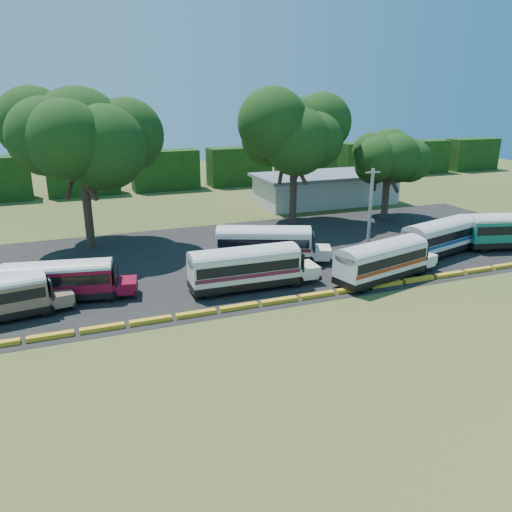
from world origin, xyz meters
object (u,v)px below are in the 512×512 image
object	(u,v)px
bus_white_red	(383,259)
bus_red	(62,278)
tree_west	(80,135)
bus_cream_west	(247,266)

from	to	relation	value
bus_white_red	bus_red	bearing A→B (deg)	154.66
bus_red	tree_west	world-z (taller)	tree_west
bus_white_red	bus_cream_west	bearing A→B (deg)	154.31
bus_cream_west	bus_red	bearing A→B (deg)	170.19
bus_red	bus_cream_west	distance (m)	13.14
bus_red	bus_cream_west	world-z (taller)	bus_cream_west
bus_white_red	tree_west	xyz separation A→B (m)	(-20.73, 18.07, 8.69)
bus_cream_west	tree_west	bearing A→B (deg)	124.14
bus_red	tree_west	distance (m)	16.21
bus_cream_west	tree_west	world-z (taller)	tree_west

